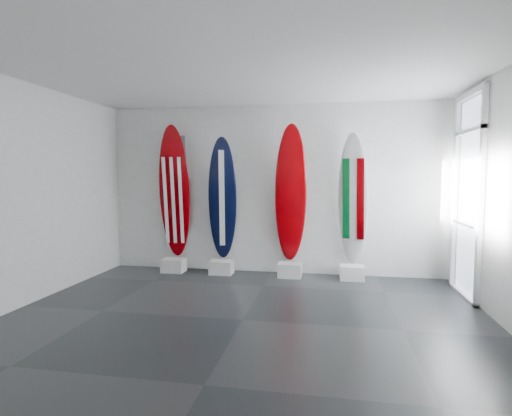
% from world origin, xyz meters
% --- Properties ---
extents(floor, '(6.00, 6.00, 0.00)m').
position_xyz_m(floor, '(0.00, 0.00, 0.00)').
color(floor, black).
rests_on(floor, ground).
extents(ceiling, '(6.00, 6.00, 0.00)m').
position_xyz_m(ceiling, '(0.00, 0.00, 3.00)').
color(ceiling, white).
rests_on(ceiling, wall_back).
extents(wall_back, '(6.00, 0.00, 6.00)m').
position_xyz_m(wall_back, '(0.00, 2.50, 1.50)').
color(wall_back, silver).
rests_on(wall_back, ground).
extents(wall_front, '(6.00, 0.00, 6.00)m').
position_xyz_m(wall_front, '(0.00, -2.50, 1.50)').
color(wall_front, silver).
rests_on(wall_front, ground).
extents(wall_left, '(0.00, 5.00, 5.00)m').
position_xyz_m(wall_left, '(-3.00, 0.00, 1.50)').
color(wall_left, silver).
rests_on(wall_left, ground).
extents(display_block_usa, '(0.40, 0.30, 0.24)m').
position_xyz_m(display_block_usa, '(-1.76, 2.18, 0.12)').
color(display_block_usa, white).
rests_on(display_block_usa, floor).
extents(surfboard_usa, '(0.62, 0.56, 2.41)m').
position_xyz_m(surfboard_usa, '(-1.76, 2.28, 1.44)').
color(surfboard_usa, '#7D0003').
rests_on(surfboard_usa, display_block_usa).
extents(display_block_navy, '(0.40, 0.30, 0.24)m').
position_xyz_m(display_block_navy, '(-0.86, 2.18, 0.12)').
color(display_block_navy, white).
rests_on(display_block_navy, floor).
extents(surfboard_navy, '(0.58, 0.53, 2.19)m').
position_xyz_m(surfboard_navy, '(-0.86, 2.28, 1.33)').
color(surfboard_navy, black).
rests_on(surfboard_navy, display_block_navy).
extents(display_block_swiss, '(0.40, 0.30, 0.24)m').
position_xyz_m(display_block_swiss, '(0.36, 2.18, 0.12)').
color(display_block_swiss, white).
rests_on(display_block_swiss, floor).
extents(surfboard_swiss, '(0.59, 0.50, 2.39)m').
position_xyz_m(surfboard_swiss, '(0.36, 2.28, 1.43)').
color(surfboard_swiss, '#7D0003').
rests_on(surfboard_swiss, display_block_swiss).
extents(display_block_italy, '(0.40, 0.30, 0.24)m').
position_xyz_m(display_block_italy, '(1.41, 2.18, 0.12)').
color(display_block_italy, white).
rests_on(display_block_italy, floor).
extents(surfboard_italy, '(0.56, 0.39, 2.23)m').
position_xyz_m(surfboard_italy, '(1.41, 2.28, 1.35)').
color(surfboard_italy, silver).
rests_on(surfboard_italy, display_block_italy).
extents(wall_outlet, '(0.09, 0.02, 0.13)m').
position_xyz_m(wall_outlet, '(-2.45, 2.48, 0.35)').
color(wall_outlet, silver).
rests_on(wall_outlet, wall_back).
extents(glass_door, '(0.12, 1.16, 2.85)m').
position_xyz_m(glass_door, '(2.97, 1.55, 1.43)').
color(glass_door, white).
rests_on(glass_door, floor).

